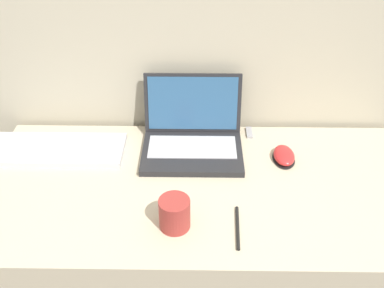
{
  "coord_description": "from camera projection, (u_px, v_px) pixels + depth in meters",
  "views": [
    {
      "loc": [
        -0.02,
        -0.68,
        1.64
      ],
      "look_at": [
        -0.03,
        0.4,
        0.85
      ],
      "focal_mm": 42.0,
      "sensor_mm": 36.0,
      "label": 1
    }
  ],
  "objects": [
    {
      "name": "computer_mouse",
      "position": [
        284.0,
        156.0,
        1.4
      ],
      "size": [
        0.07,
        0.11,
        0.03
      ],
      "color": "black",
      "rests_on": "desk"
    },
    {
      "name": "usb_stick",
      "position": [
        249.0,
        133.0,
        1.52
      ],
      "size": [
        0.02,
        0.06,
        0.01
      ],
      "color": "#99999E",
      "rests_on": "desk"
    },
    {
      "name": "desk",
      "position": [
        201.0,
        270.0,
        1.54
      ],
      "size": [
        1.29,
        0.61,
        0.77
      ],
      "color": "beige",
      "rests_on": "ground_plane"
    },
    {
      "name": "external_keyboard",
      "position": [
        56.0,
        150.0,
        1.43
      ],
      "size": [
        0.43,
        0.17,
        0.02
      ],
      "color": "silver",
      "rests_on": "desk"
    },
    {
      "name": "pen",
      "position": [
        238.0,
        228.0,
        1.17
      ],
      "size": [
        0.02,
        0.15,
        0.01
      ],
      "color": "black",
      "rests_on": "desk"
    },
    {
      "name": "laptop",
      "position": [
        192.0,
        135.0,
        1.43
      ],
      "size": [
        0.32,
        0.27,
        0.21
      ],
      "color": "#232326",
      "rests_on": "desk"
    },
    {
      "name": "drink_cup",
      "position": [
        175.0,
        213.0,
        1.15
      ],
      "size": [
        0.08,
        0.08,
        0.09
      ],
      "color": "#9E332D",
      "rests_on": "desk"
    }
  ]
}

